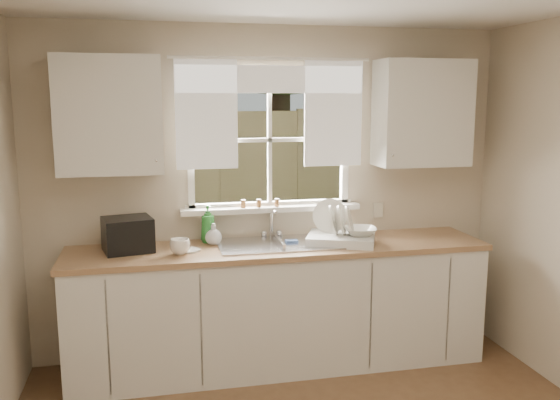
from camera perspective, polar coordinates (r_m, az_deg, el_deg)
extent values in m
cube|color=beige|center=(4.70, -0.92, -7.42)|extent=(3.60, 0.02, 1.15)
cube|color=beige|center=(4.50, -0.99, 14.38)|extent=(3.60, 0.02, 0.35)
cube|color=beige|center=(4.42, -16.47, 5.30)|extent=(1.20, 0.02, 1.00)
cube|color=beige|center=(4.88, 13.06, 5.84)|extent=(1.20, 0.02, 1.00)
cube|color=white|center=(4.58, -0.99, -0.46)|extent=(1.30, 0.06, 0.05)
cube|color=white|center=(4.51, -1.03, 12.15)|extent=(1.30, 0.06, 0.05)
cube|color=white|center=(4.44, -8.67, 5.61)|extent=(0.05, 0.06, 1.05)
cube|color=white|center=(4.67, 6.26, 5.87)|extent=(0.05, 0.06, 1.05)
cube|color=white|center=(4.52, -1.01, 5.79)|extent=(0.03, 0.04, 1.00)
cube|color=white|center=(4.52, -1.01, 5.79)|extent=(1.20, 0.04, 0.03)
cube|color=white|center=(4.52, -0.84, -0.84)|extent=(1.38, 0.14, 0.04)
cylinder|color=white|center=(4.44, -0.83, 13.48)|extent=(1.50, 0.02, 0.02)
cube|color=white|center=(4.37, -7.09, 8.21)|extent=(0.45, 0.02, 0.80)
cube|color=white|center=(4.56, 5.14, 8.31)|extent=(0.45, 0.02, 0.80)
cube|color=white|center=(4.44, -0.85, 11.54)|extent=(1.40, 0.02, 0.20)
cube|color=silver|center=(4.44, -0.08, -10.34)|extent=(3.00, 0.62, 0.87)
cube|color=#9C744E|center=(4.31, -0.09, -4.65)|extent=(3.04, 0.65, 0.04)
cube|color=silver|center=(4.23, -16.08, 7.85)|extent=(0.70, 0.33, 0.80)
cube|color=silver|center=(4.69, 13.52, 8.12)|extent=(0.70, 0.33, 0.80)
cube|color=beige|center=(4.81, 9.43, -0.94)|extent=(0.08, 0.01, 0.12)
cylinder|color=brown|center=(4.46, -3.56, -0.37)|extent=(0.04, 0.04, 0.06)
cylinder|color=brown|center=(4.50, -0.30, -0.24)|extent=(0.04, 0.04, 0.06)
cylinder|color=brown|center=(4.48, -2.05, -0.31)|extent=(0.04, 0.04, 0.06)
cube|color=#335421|center=(9.65, -6.85, -2.13)|extent=(20.00, 10.00, 0.02)
cube|color=#8E7A4F|center=(7.53, -5.49, 1.63)|extent=(8.00, 0.10, 1.80)
cube|color=maroon|center=(10.93, -14.04, 5.00)|extent=(3.00, 3.00, 2.20)
cube|color=black|center=(10.91, -14.32, 11.55)|extent=(3.20, 3.20, 0.30)
cylinder|color=#423021|center=(10.65, 0.02, 7.86)|extent=(0.36, 0.36, 3.20)
cube|color=#B7B7BC|center=(4.35, -0.17, -5.32)|extent=(0.84, 0.46, 0.18)
cube|color=#B7B7BC|center=(4.33, -0.17, -4.24)|extent=(0.88, 0.50, 0.01)
cube|color=#B7B7BC|center=(4.34, -0.17, -4.56)|extent=(0.02, 0.41, 0.14)
cylinder|color=silver|center=(4.55, -0.84, -2.20)|extent=(0.03, 0.03, 0.22)
cylinder|color=silver|center=(4.45, -0.64, -1.03)|extent=(0.02, 0.18, 0.02)
sphere|color=silver|center=(4.55, -1.58, -3.22)|extent=(0.05, 0.05, 0.05)
sphere|color=silver|center=(4.58, -0.10, -3.15)|extent=(0.05, 0.05, 0.05)
cube|color=white|center=(4.39, 5.90, -3.75)|extent=(0.59, 0.52, 0.06)
cylinder|color=white|center=(4.45, 4.84, -1.53)|extent=(0.27, 0.17, 0.25)
cylinder|color=white|center=(4.36, 5.14, -1.90)|extent=(0.15, 0.23, 0.22)
cylinder|color=white|center=(4.35, 5.93, -1.93)|extent=(0.15, 0.23, 0.22)
cylinder|color=white|center=(4.35, 6.72, -1.96)|extent=(0.15, 0.23, 0.22)
imported|color=silver|center=(4.37, 7.75, -3.00)|extent=(0.28, 0.28, 0.06)
imported|color=#2B8633|center=(4.40, -6.95, -2.28)|extent=(0.14, 0.14, 0.28)
imported|color=#326ABF|center=(4.29, -15.66, -3.67)|extent=(0.08, 0.08, 0.17)
imported|color=beige|center=(4.35, -6.42, -3.27)|extent=(0.15, 0.15, 0.15)
cylinder|color=silver|center=(4.20, -8.75, -4.80)|extent=(0.16, 0.16, 0.01)
imported|color=white|center=(4.11, -9.61, -4.45)|extent=(0.17, 0.17, 0.11)
cube|color=black|center=(4.26, -14.45, -3.23)|extent=(0.38, 0.34, 0.24)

